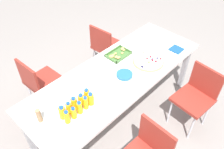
{
  "coord_description": "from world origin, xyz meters",
  "views": [
    {
      "loc": [
        -1.47,
        -1.32,
        2.53
      ],
      "look_at": [
        -0.08,
        0.01,
        0.76
      ],
      "focal_mm": 37.37,
      "sensor_mm": 36.0,
      "label": 1
    }
  ],
  "objects_px": {
    "juice_bottle_0": "(67,117)",
    "juice_bottle_2": "(80,108)",
    "juice_bottle_6": "(69,108)",
    "juice_bottle_9": "(87,95)",
    "snack_tray": "(118,54)",
    "plate_stack": "(124,75)",
    "juice_bottle_3": "(86,103)",
    "fruit_pizza": "(148,61)",
    "juice_bottle_7": "(74,103)",
    "cardboard_tube": "(39,116)",
    "chair_far_right": "(106,45)",
    "juice_bottle_4": "(91,99)",
    "juice_bottle_8": "(81,100)",
    "chair_near_right": "(197,94)",
    "juice_bottle_5": "(62,112)",
    "party_table": "(117,77)",
    "chair_far_left": "(39,81)",
    "napkin_stack": "(176,49)",
    "juice_bottle_1": "(74,113)"
  },
  "relations": [
    {
      "from": "chair_near_right",
      "to": "napkin_stack",
      "type": "xyz_separation_m",
      "value": [
        0.27,
        0.51,
        0.25
      ]
    },
    {
      "from": "juice_bottle_6",
      "to": "snack_tray",
      "type": "distance_m",
      "value": 1.01
    },
    {
      "from": "fruit_pizza",
      "to": "juice_bottle_3",
      "type": "bearing_deg",
      "value": 179.06
    },
    {
      "from": "juice_bottle_6",
      "to": "juice_bottle_9",
      "type": "bearing_deg",
      "value": 0.59
    },
    {
      "from": "juice_bottle_9",
      "to": "fruit_pizza",
      "type": "relative_size",
      "value": 0.39
    },
    {
      "from": "juice_bottle_5",
      "to": "juice_bottle_6",
      "type": "distance_m",
      "value": 0.08
    },
    {
      "from": "juice_bottle_3",
      "to": "fruit_pizza",
      "type": "distance_m",
      "value": 0.98
    },
    {
      "from": "juice_bottle_4",
      "to": "juice_bottle_8",
      "type": "height_order",
      "value": "juice_bottle_4"
    },
    {
      "from": "cardboard_tube",
      "to": "juice_bottle_9",
      "type": "bearing_deg",
      "value": -13.75
    },
    {
      "from": "juice_bottle_4",
      "to": "juice_bottle_2",
      "type": "bearing_deg",
      "value": -178.36
    },
    {
      "from": "juice_bottle_0",
      "to": "juice_bottle_7",
      "type": "xyz_separation_m",
      "value": [
        0.15,
        0.08,
        -0.0
      ]
    },
    {
      "from": "juice_bottle_5",
      "to": "cardboard_tube",
      "type": "height_order",
      "value": "cardboard_tube"
    },
    {
      "from": "juice_bottle_5",
      "to": "napkin_stack",
      "type": "height_order",
      "value": "juice_bottle_5"
    },
    {
      "from": "chair_far_right",
      "to": "juice_bottle_4",
      "type": "bearing_deg",
      "value": -56.3
    },
    {
      "from": "juice_bottle_6",
      "to": "fruit_pizza",
      "type": "xyz_separation_m",
      "value": [
        1.13,
        -0.09,
        -0.05
      ]
    },
    {
      "from": "plate_stack",
      "to": "napkin_stack",
      "type": "bearing_deg",
      "value": -10.87
    },
    {
      "from": "chair_far_left",
      "to": "juice_bottle_1",
      "type": "xyz_separation_m",
      "value": [
        -0.15,
        -0.92,
        0.31
      ]
    },
    {
      "from": "juice_bottle_2",
      "to": "juice_bottle_4",
      "type": "height_order",
      "value": "same"
    },
    {
      "from": "party_table",
      "to": "juice_bottle_4",
      "type": "height_order",
      "value": "juice_bottle_4"
    },
    {
      "from": "snack_tray",
      "to": "plate_stack",
      "type": "height_order",
      "value": "snack_tray"
    },
    {
      "from": "juice_bottle_0",
      "to": "juice_bottle_2",
      "type": "distance_m",
      "value": 0.15
    },
    {
      "from": "juice_bottle_1",
      "to": "juice_bottle_3",
      "type": "height_order",
      "value": "juice_bottle_3"
    },
    {
      "from": "party_table",
      "to": "napkin_stack",
      "type": "bearing_deg",
      "value": -16.55
    },
    {
      "from": "juice_bottle_2",
      "to": "juice_bottle_7",
      "type": "height_order",
      "value": "same"
    },
    {
      "from": "juice_bottle_4",
      "to": "cardboard_tube",
      "type": "height_order",
      "value": "cardboard_tube"
    },
    {
      "from": "juice_bottle_0",
      "to": "juice_bottle_6",
      "type": "xyz_separation_m",
      "value": [
        0.08,
        0.07,
        -0.01
      ]
    },
    {
      "from": "chair_far_right",
      "to": "snack_tray",
      "type": "xyz_separation_m",
      "value": [
        -0.29,
        -0.5,
        0.26
      ]
    },
    {
      "from": "napkin_stack",
      "to": "juice_bottle_6",
      "type": "bearing_deg",
      "value": 172.93
    },
    {
      "from": "juice_bottle_7",
      "to": "cardboard_tube",
      "type": "xyz_separation_m",
      "value": [
        -0.32,
        0.11,
        0.01
      ]
    },
    {
      "from": "juice_bottle_2",
      "to": "snack_tray",
      "type": "relative_size",
      "value": 0.5
    },
    {
      "from": "chair_far_right",
      "to": "chair_near_right",
      "type": "distance_m",
      "value": 1.47
    },
    {
      "from": "juice_bottle_3",
      "to": "juice_bottle_8",
      "type": "distance_m",
      "value": 0.07
    },
    {
      "from": "snack_tray",
      "to": "cardboard_tube",
      "type": "distance_m",
      "value": 1.23
    },
    {
      "from": "juice_bottle_6",
      "to": "napkin_stack",
      "type": "bearing_deg",
      "value": -7.07
    },
    {
      "from": "chair_far_right",
      "to": "juice_bottle_4",
      "type": "xyz_separation_m",
      "value": [
        -1.05,
        -0.84,
        0.31
      ]
    },
    {
      "from": "chair_far_right",
      "to": "juice_bottle_5",
      "type": "relative_size",
      "value": 5.56
    },
    {
      "from": "juice_bottle_0",
      "to": "snack_tray",
      "type": "relative_size",
      "value": 0.52
    },
    {
      "from": "juice_bottle_3",
      "to": "party_table",
      "type": "bearing_deg",
      "value": 12.16
    },
    {
      "from": "party_table",
      "to": "plate_stack",
      "type": "relative_size",
      "value": 12.55
    },
    {
      "from": "juice_bottle_0",
      "to": "juice_bottle_3",
      "type": "xyz_separation_m",
      "value": [
        0.23,
        0.0,
        -0.0
      ]
    },
    {
      "from": "juice_bottle_7",
      "to": "fruit_pizza",
      "type": "relative_size",
      "value": 0.39
    },
    {
      "from": "party_table",
      "to": "cardboard_tube",
      "type": "relative_size",
      "value": 15.25
    },
    {
      "from": "chair_far_right",
      "to": "cardboard_tube",
      "type": "relative_size",
      "value": 5.52
    },
    {
      "from": "fruit_pizza",
      "to": "plate_stack",
      "type": "height_order",
      "value": "fruit_pizza"
    },
    {
      "from": "juice_bottle_5",
      "to": "fruit_pizza",
      "type": "relative_size",
      "value": 0.4
    },
    {
      "from": "party_table",
      "to": "juice_bottle_5",
      "type": "relative_size",
      "value": 15.36
    },
    {
      "from": "juice_bottle_1",
      "to": "juice_bottle_4",
      "type": "height_order",
      "value": "juice_bottle_4"
    },
    {
      "from": "juice_bottle_4",
      "to": "snack_tray",
      "type": "xyz_separation_m",
      "value": [
        0.76,
        0.34,
        -0.05
      ]
    },
    {
      "from": "chair_near_right",
      "to": "cardboard_tube",
      "type": "height_order",
      "value": "cardboard_tube"
    },
    {
      "from": "chair_far_left",
      "to": "juice_bottle_4",
      "type": "bearing_deg",
      "value": 1.68
    }
  ]
}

